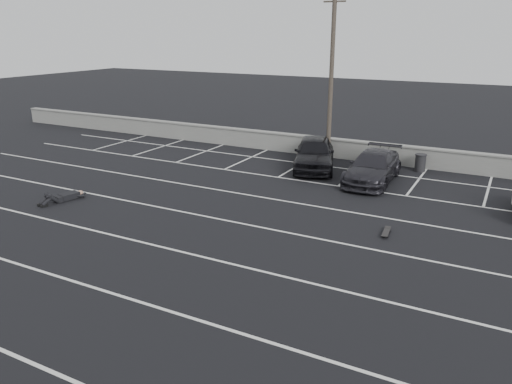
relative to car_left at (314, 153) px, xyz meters
The scene contains 9 objects.
ground 11.37m from the car_left, 84.55° to the right, with size 120.00×120.00×0.00m, color black.
seawall 2.93m from the car_left, 68.29° to the left, with size 50.00×0.45×1.06m.
stall_lines 7.00m from the car_left, 81.78° to the right, with size 36.00×20.05×0.01m.
car_left is the anchor object (origin of this frame).
car_right 3.34m from the car_left, 15.19° to the right, with size 1.94×4.77×1.38m, color #232228.
utility_pole 4.01m from the car_left, 89.07° to the left, with size 1.14×0.23×8.58m.
trash_bin 5.23m from the car_left, 22.07° to the left, with size 0.64×0.64×0.87m.
person 11.72m from the car_left, 127.90° to the right, with size 1.46×2.65×0.50m, color black, non-canonical shape.
skateboard 8.73m from the car_left, 52.01° to the right, with size 0.29×0.82×0.10m.
Camera 1 is at (7.72, -11.62, 6.67)m, focal length 35.00 mm.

